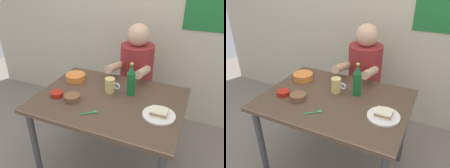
{
  "view_description": "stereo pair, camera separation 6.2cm",
  "coord_description": "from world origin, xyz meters",
  "views": [
    {
      "loc": [
        0.59,
        -1.34,
        1.65
      ],
      "look_at": [
        0.0,
        0.05,
        0.84
      ],
      "focal_mm": 36.47,
      "sensor_mm": 36.0,
      "label": 1
    },
    {
      "loc": [
        0.65,
        -1.31,
        1.65
      ],
      "look_at": [
        0.0,
        0.05,
        0.84
      ],
      "focal_mm": 36.47,
      "sensor_mm": 36.0,
      "label": 2
    }
  ],
  "objects": [
    {
      "name": "ground_plane",
      "position": [
        0.0,
        0.0,
        0.0
      ],
      "size": [
        6.0,
        6.0,
        0.0
      ],
      "primitive_type": "plane",
      "color": "slate"
    },
    {
      "name": "wall_back",
      "position": [
        0.0,
        1.05,
        1.3
      ],
      "size": [
        4.4,
        0.09,
        2.6
      ],
      "color": "#BCB299",
      "rests_on": "ground"
    },
    {
      "name": "dining_table",
      "position": [
        0.0,
        0.0,
        0.65
      ],
      "size": [
        1.1,
        0.8,
        0.74
      ],
      "color": "#4C3828",
      "rests_on": "ground"
    },
    {
      "name": "stool",
      "position": [
        0.01,
        0.63,
        0.35
      ],
      "size": [
        0.34,
        0.34,
        0.45
      ],
      "color": "#4C4C51",
      "rests_on": "ground"
    },
    {
      "name": "person_seated",
      "position": [
        0.01,
        0.62,
        0.77
      ],
      "size": [
        0.33,
        0.56,
        0.72
      ],
      "color": "maroon",
      "rests_on": "stool"
    },
    {
      "name": "plate_orange",
      "position": [
        0.39,
        -0.07,
        0.75
      ],
      "size": [
        0.22,
        0.22,
        0.01
      ],
      "primitive_type": "cylinder",
      "color": "silver",
      "rests_on": "dining_table"
    },
    {
      "name": "sandwich",
      "position": [
        0.39,
        -0.07,
        0.77
      ],
      "size": [
        0.11,
        0.09,
        0.04
      ],
      "color": "beige",
      "rests_on": "plate_orange"
    },
    {
      "name": "beer_mug",
      "position": [
        -0.03,
        0.09,
        0.8
      ],
      "size": [
        0.13,
        0.08,
        0.12
      ],
      "color": "#D1BC66",
      "rests_on": "dining_table"
    },
    {
      "name": "beer_bottle",
      "position": [
        0.13,
        0.12,
        0.86
      ],
      "size": [
        0.06,
        0.06,
        0.26
      ],
      "color": "#19602D",
      "rests_on": "dining_table"
    },
    {
      "name": "condiment_bowl_brown",
      "position": [
        -0.25,
        -0.13,
        0.76
      ],
      "size": [
        0.12,
        0.12,
        0.04
      ],
      "color": "brown",
      "rests_on": "dining_table"
    },
    {
      "name": "soup_bowl_orange",
      "position": [
        -0.39,
        0.17,
        0.77
      ],
      "size": [
        0.17,
        0.17,
        0.05
      ],
      "color": "orange",
      "rests_on": "dining_table"
    },
    {
      "name": "sambal_bowl_red",
      "position": [
        -0.39,
        -0.12,
        0.76
      ],
      "size": [
        0.1,
        0.1,
        0.03
      ],
      "color": "#B21E14",
      "rests_on": "dining_table"
    },
    {
      "name": "spoon",
      "position": [
        -0.03,
        -0.22,
        0.75
      ],
      "size": [
        0.11,
        0.08,
        0.01
      ],
      "color": "#26A559",
      "rests_on": "dining_table"
    }
  ]
}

